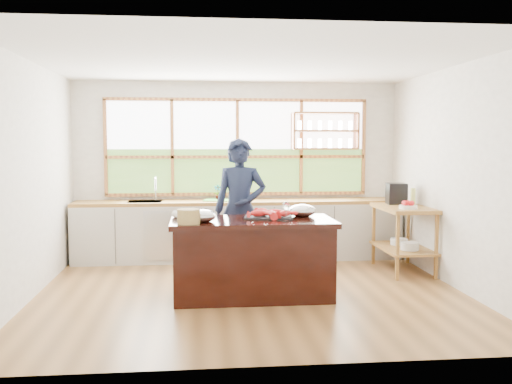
{
  "coord_description": "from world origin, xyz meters",
  "views": [
    {
      "loc": [
        -0.62,
        -6.6,
        1.77
      ],
      "look_at": [
        0.08,
        0.15,
        1.18
      ],
      "focal_mm": 40.0,
      "sensor_mm": 36.0,
      "label": 1
    }
  ],
  "objects": [
    {
      "name": "cutting_board",
      "position": [
        -0.32,
        1.94,
        0.91
      ],
      "size": [
        0.46,
        0.39,
        0.01
      ],
      "primitive_type": "cube",
      "rotation": [
        0.0,
        0.0,
        -0.24
      ],
      "color": "#4EC13D",
      "rests_on": "back_counter"
    },
    {
      "name": "ground_plane",
      "position": [
        0.0,
        0.0,
        0.0
      ],
      "size": [
        5.0,
        5.0,
        0.0
      ],
      "primitive_type": "plane",
      "color": "olive"
    },
    {
      "name": "lobster_pile",
      "position": [
        0.22,
        -0.11,
        0.96
      ],
      "size": [
        0.52,
        0.48,
        0.08
      ],
      "color": "red",
      "rests_on": "slate_board"
    },
    {
      "name": "cook",
      "position": [
        -0.08,
        0.65,
        0.91
      ],
      "size": [
        0.72,
        0.52,
        1.82
      ],
      "primitive_type": "imported",
      "rotation": [
        0.0,
        0.0,
        -0.14
      ],
      "color": "#151C33",
      "rests_on": "ground_plane"
    },
    {
      "name": "island",
      "position": [
        0.0,
        -0.2,
        0.45
      ],
      "size": [
        1.85,
        0.9,
        0.9
      ],
      "color": "black",
      "rests_on": "ground_plane"
    },
    {
      "name": "slate_board",
      "position": [
        0.2,
        -0.08,
        0.91
      ],
      "size": [
        0.6,
        0.48,
        0.02
      ],
      "primitive_type": "cube",
      "rotation": [
        0.0,
        0.0,
        -0.15
      ],
      "color": "black",
      "rests_on": "island"
    },
    {
      "name": "parchment_roll",
      "position": [
        -0.83,
        -0.07,
        0.94
      ],
      "size": [
        0.2,
        0.31,
        0.08
      ],
      "primitive_type": "cylinder",
      "rotation": [
        1.57,
        0.0,
        0.43
      ],
      "color": "silver",
      "rests_on": "island"
    },
    {
      "name": "fruit_bowl",
      "position": [
        2.14,
        0.61,
        0.94
      ],
      "size": [
        0.23,
        0.23,
        0.11
      ],
      "color": "white",
      "rests_on": "right_shelf_unit"
    },
    {
      "name": "back_counter",
      "position": [
        -0.02,
        1.94,
        0.45
      ],
      "size": [
        4.9,
        0.63,
        0.9
      ],
      "color": "beige",
      "rests_on": "ground_plane"
    },
    {
      "name": "wicker_basket",
      "position": [
        -0.72,
        -0.47,
        0.98
      ],
      "size": [
        0.24,
        0.24,
        0.16
      ],
      "primitive_type": "cylinder",
      "color": "tan",
      "rests_on": "island"
    },
    {
      "name": "wine_glass",
      "position": [
        0.36,
        -0.41,
        1.06
      ],
      "size": [
        0.08,
        0.08,
        0.22
      ],
      "color": "white",
      "rests_on": "island"
    },
    {
      "name": "right_shelf_unit",
      "position": [
        2.19,
        0.89,
        0.6
      ],
      "size": [
        0.62,
        1.1,
        0.9
      ],
      "color": "#A77D36",
      "rests_on": "ground_plane"
    },
    {
      "name": "mixing_bowl_right",
      "position": [
        0.61,
        0.01,
        0.97
      ],
      "size": [
        0.32,
        0.32,
        0.15
      ],
      "primitive_type": "ellipsoid",
      "color": "#B4B8BC",
      "rests_on": "island"
    },
    {
      "name": "espresso_machine",
      "position": [
        2.19,
        1.21,
        1.05
      ],
      "size": [
        0.29,
        0.31,
        0.3
      ],
      "primitive_type": "cube",
      "rotation": [
        0.0,
        0.0,
        -0.12
      ],
      "color": "black",
      "rests_on": "right_shelf_unit"
    },
    {
      "name": "room_shell",
      "position": [
        0.02,
        0.51,
        1.75
      ],
      "size": [
        5.02,
        4.52,
        2.71
      ],
      "color": "white",
      "rests_on": "ground_plane"
    },
    {
      "name": "mixing_bowl_left",
      "position": [
        -0.56,
        -0.32,
        0.96
      ],
      "size": [
        0.3,
        0.3,
        0.14
      ],
      "primitive_type": "ellipsoid",
      "color": "#B4B8BC",
      "rests_on": "island"
    },
    {
      "name": "wine_bottle",
      "position": [
        2.24,
        0.7,
        1.03
      ],
      "size": [
        0.08,
        0.08,
        0.27
      ],
      "primitive_type": "cylinder",
      "rotation": [
        0.0,
        0.0,
        -0.25
      ],
      "color": "#B2C85F",
      "rests_on": "right_shelf_unit"
    },
    {
      "name": "potted_plant",
      "position": [
        -0.32,
        2.0,
        1.02
      ],
      "size": [
        0.13,
        0.09,
        0.24
      ],
      "primitive_type": "imported",
      "rotation": [
        0.0,
        0.0,
        -0.04
      ],
      "color": "slate",
      "rests_on": "back_counter"
    }
  ]
}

